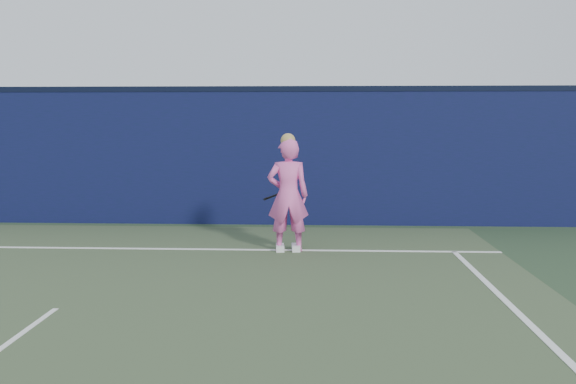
{
  "coord_description": "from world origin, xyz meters",
  "views": [
    {
      "loc": [
        2.72,
        -5.07,
        1.98
      ],
      "look_at": [
        2.3,
        3.98,
        0.9
      ],
      "focal_mm": 38.0,
      "sensor_mm": 36.0,
      "label": 1
    }
  ],
  "objects": [
    {
      "name": "backstop_wall",
      "position": [
        0.0,
        6.5,
        1.25
      ],
      "size": [
        24.0,
        0.4,
        2.5
      ],
      "primitive_type": "cube",
      "color": "black",
      "rests_on": "ground"
    },
    {
      "name": "player",
      "position": [
        2.3,
        3.98,
        0.86
      ],
      "size": [
        0.65,
        0.46,
        1.78
      ],
      "rotation": [
        0.0,
        0.0,
        3.23
      ],
      "color": "#F35EB5",
      "rests_on": "ground"
    },
    {
      "name": "racket",
      "position": [
        2.24,
        4.47,
        0.85
      ],
      "size": [
        0.49,
        0.31,
        0.29
      ],
      "rotation": [
        0.0,
        0.0,
        0.42
      ],
      "color": "black",
      "rests_on": "ground"
    },
    {
      "name": "wall_cap",
      "position": [
        0.0,
        6.5,
        2.55
      ],
      "size": [
        24.0,
        0.42,
        0.1
      ],
      "primitive_type": "cube",
      "color": "black",
      "rests_on": "backstop_wall"
    },
    {
      "name": "ground",
      "position": [
        0.0,
        0.0,
        0.0
      ],
      "size": [
        80.0,
        80.0,
        0.0
      ],
      "primitive_type": "plane",
      "color": "#2B4128",
      "rests_on": "ground"
    }
  ]
}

